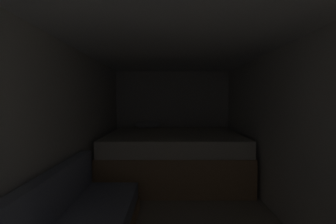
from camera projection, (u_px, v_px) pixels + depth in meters
wall_back at (173, 118)px, 5.32m from camera, size 2.48×0.05×1.98m
wall_left at (62, 137)px, 2.61m from camera, size 0.05×5.37×1.98m
wall_right at (293, 137)px, 2.61m from camera, size 0.05×5.37×1.98m
ceiling_slab at (177, 39)px, 2.56m from camera, size 2.48×5.37×0.05m
bed at (173, 156)px, 4.34m from camera, size 2.26×1.88×0.95m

